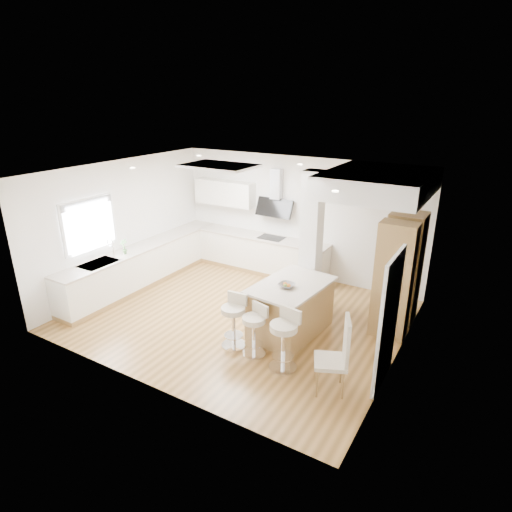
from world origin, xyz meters
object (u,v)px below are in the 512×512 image
Objects in this scene: bar_stool_c at (284,336)px; dining_chair at (339,353)px; bar_stool_a at (234,318)px; bar_stool_b at (255,327)px; peninsula at (291,308)px.

dining_chair is at bearing 4.81° from bar_stool_c.
bar_stool_c is at bearing -11.35° from bar_stool_a.
bar_stool_a is at bearing -169.46° from bar_stool_b.
bar_stool_c is (0.41, -1.04, 0.08)m from peninsula.
bar_stool_b is (-0.18, -0.95, 0.02)m from peninsula.
bar_stool_b is at bearing -177.96° from bar_stool_c.
dining_chair is (1.32, -1.14, 0.15)m from peninsula.
peninsula reaches higher than bar_stool_b.
peninsula is 1.66× the size of bar_stool_c.
peninsula is 1.10m from bar_stool_a.
bar_stool_b is 0.60m from bar_stool_c.
bar_stool_b is 0.75× the size of dining_chair.
peninsula is at bearing 95.08° from bar_stool_b.
dining_chair is at bearing 8.72° from bar_stool_b.
bar_stool_a is 0.80× the size of dining_chair.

